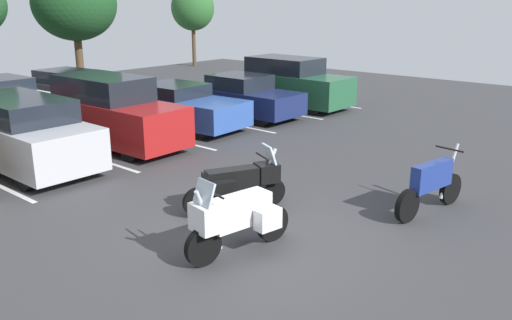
{
  "coord_description": "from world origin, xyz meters",
  "views": [
    {
      "loc": [
        -6.78,
        -5.87,
        4.13
      ],
      "look_at": [
        1.01,
        0.79,
        1.07
      ],
      "focal_mm": 37.6,
      "sensor_mm": 36.0,
      "label": 1
    }
  ],
  "objects_px": {
    "car_silver": "(23,133)",
    "car_navy": "(245,97)",
    "motorcycle_second": "(239,182)",
    "motorcycle_third": "(431,184)",
    "car_green": "(291,83)",
    "car_far_charcoal": "(73,89)",
    "car_far_white": "(6,98)",
    "car_blue": "(181,107)",
    "motorcycle_touring": "(235,217)",
    "car_red": "(112,112)"
  },
  "relations": [
    {
      "from": "motorcycle_second",
      "to": "car_far_charcoal",
      "type": "distance_m",
      "value": 13.46
    },
    {
      "from": "motorcycle_touring",
      "to": "car_red",
      "type": "relative_size",
      "value": 0.44
    },
    {
      "from": "motorcycle_third",
      "to": "car_red",
      "type": "height_order",
      "value": "car_red"
    },
    {
      "from": "motorcycle_second",
      "to": "car_navy",
      "type": "height_order",
      "value": "car_navy"
    },
    {
      "from": "car_red",
      "to": "car_far_charcoal",
      "type": "xyz_separation_m",
      "value": [
        2.65,
        6.51,
        -0.3
      ]
    },
    {
      "from": "motorcycle_third",
      "to": "car_far_white",
      "type": "bearing_deg",
      "value": 93.98
    },
    {
      "from": "motorcycle_second",
      "to": "car_green",
      "type": "relative_size",
      "value": 0.43
    },
    {
      "from": "car_blue",
      "to": "car_far_charcoal",
      "type": "bearing_deg",
      "value": 91.74
    },
    {
      "from": "motorcycle_second",
      "to": "car_red",
      "type": "distance_m",
      "value": 6.49
    },
    {
      "from": "car_far_white",
      "to": "car_far_charcoal",
      "type": "bearing_deg",
      "value": 0.11
    },
    {
      "from": "car_silver",
      "to": "car_far_white",
      "type": "bearing_deg",
      "value": 67.93
    },
    {
      "from": "car_blue",
      "to": "motorcycle_third",
      "type": "bearing_deg",
      "value": -100.84
    },
    {
      "from": "motorcycle_third",
      "to": "car_silver",
      "type": "bearing_deg",
      "value": 112.8
    },
    {
      "from": "car_navy",
      "to": "car_blue",
      "type": "bearing_deg",
      "value": 170.49
    },
    {
      "from": "motorcycle_third",
      "to": "car_navy",
      "type": "relative_size",
      "value": 0.52
    },
    {
      "from": "car_red",
      "to": "car_navy",
      "type": "height_order",
      "value": "car_red"
    },
    {
      "from": "motorcycle_third",
      "to": "car_green",
      "type": "relative_size",
      "value": 0.46
    },
    {
      "from": "motorcycle_second",
      "to": "car_far_white",
      "type": "relative_size",
      "value": 0.42
    },
    {
      "from": "car_navy",
      "to": "car_far_white",
      "type": "bearing_deg",
      "value": 129.64
    },
    {
      "from": "car_green",
      "to": "car_navy",
      "type": "bearing_deg",
      "value": 178.8
    },
    {
      "from": "car_navy",
      "to": "car_far_white",
      "type": "distance_m",
      "value": 8.82
    },
    {
      "from": "motorcycle_touring",
      "to": "motorcycle_second",
      "type": "bearing_deg",
      "value": 40.6
    },
    {
      "from": "car_silver",
      "to": "car_far_white",
      "type": "xyz_separation_m",
      "value": [
        2.73,
        6.73,
        -0.23
      ]
    },
    {
      "from": "car_silver",
      "to": "car_navy",
      "type": "xyz_separation_m",
      "value": [
        8.35,
        -0.06,
        -0.18
      ]
    },
    {
      "from": "motorcycle_second",
      "to": "car_red",
      "type": "bearing_deg",
      "value": 77.45
    },
    {
      "from": "car_red",
      "to": "car_navy",
      "type": "distance_m",
      "value": 5.56
    },
    {
      "from": "car_far_white",
      "to": "car_far_charcoal",
      "type": "relative_size",
      "value": 0.99
    },
    {
      "from": "motorcycle_touring",
      "to": "car_far_white",
      "type": "bearing_deg",
      "value": 78.7
    },
    {
      "from": "motorcycle_second",
      "to": "car_blue",
      "type": "height_order",
      "value": "car_blue"
    },
    {
      "from": "car_navy",
      "to": "car_green",
      "type": "bearing_deg",
      "value": -1.2
    },
    {
      "from": "car_red",
      "to": "car_blue",
      "type": "xyz_separation_m",
      "value": [
        2.84,
        0.17,
        -0.27
      ]
    },
    {
      "from": "motorcycle_touring",
      "to": "motorcycle_third",
      "type": "xyz_separation_m",
      "value": [
        3.92,
        -1.73,
        -0.07
      ]
    },
    {
      "from": "car_red",
      "to": "car_far_white",
      "type": "bearing_deg",
      "value": 90.71
    },
    {
      "from": "motorcycle_second",
      "to": "car_green",
      "type": "distance_m",
      "value": 11.4
    },
    {
      "from": "motorcycle_second",
      "to": "motorcycle_third",
      "type": "distance_m",
      "value": 3.86
    },
    {
      "from": "motorcycle_touring",
      "to": "car_navy",
      "type": "relative_size",
      "value": 0.51
    },
    {
      "from": "motorcycle_second",
      "to": "car_navy",
      "type": "bearing_deg",
      "value": 40.97
    },
    {
      "from": "car_far_charcoal",
      "to": "car_blue",
      "type": "bearing_deg",
      "value": -88.26
    },
    {
      "from": "car_red",
      "to": "car_blue",
      "type": "distance_m",
      "value": 2.86
    },
    {
      "from": "car_silver",
      "to": "car_red",
      "type": "bearing_deg",
      "value": 4.47
    },
    {
      "from": "motorcycle_third",
      "to": "car_far_white",
      "type": "distance_m",
      "value": 15.88
    },
    {
      "from": "car_navy",
      "to": "car_far_charcoal",
      "type": "height_order",
      "value": "car_navy"
    },
    {
      "from": "car_green",
      "to": "car_far_charcoal",
      "type": "bearing_deg",
      "value": 129.46
    },
    {
      "from": "motorcycle_third",
      "to": "car_blue",
      "type": "distance_m",
      "value": 9.67
    },
    {
      "from": "motorcycle_second",
      "to": "motorcycle_third",
      "type": "bearing_deg",
      "value": -51.08
    },
    {
      "from": "car_blue",
      "to": "car_far_charcoal",
      "type": "distance_m",
      "value": 6.35
    },
    {
      "from": "motorcycle_second",
      "to": "car_silver",
      "type": "distance_m",
      "value": 6.27
    },
    {
      "from": "car_red",
      "to": "car_navy",
      "type": "relative_size",
      "value": 1.16
    },
    {
      "from": "motorcycle_touring",
      "to": "motorcycle_third",
      "type": "bearing_deg",
      "value": -23.76
    },
    {
      "from": "car_silver",
      "to": "car_navy",
      "type": "relative_size",
      "value": 1.1
    }
  ]
}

